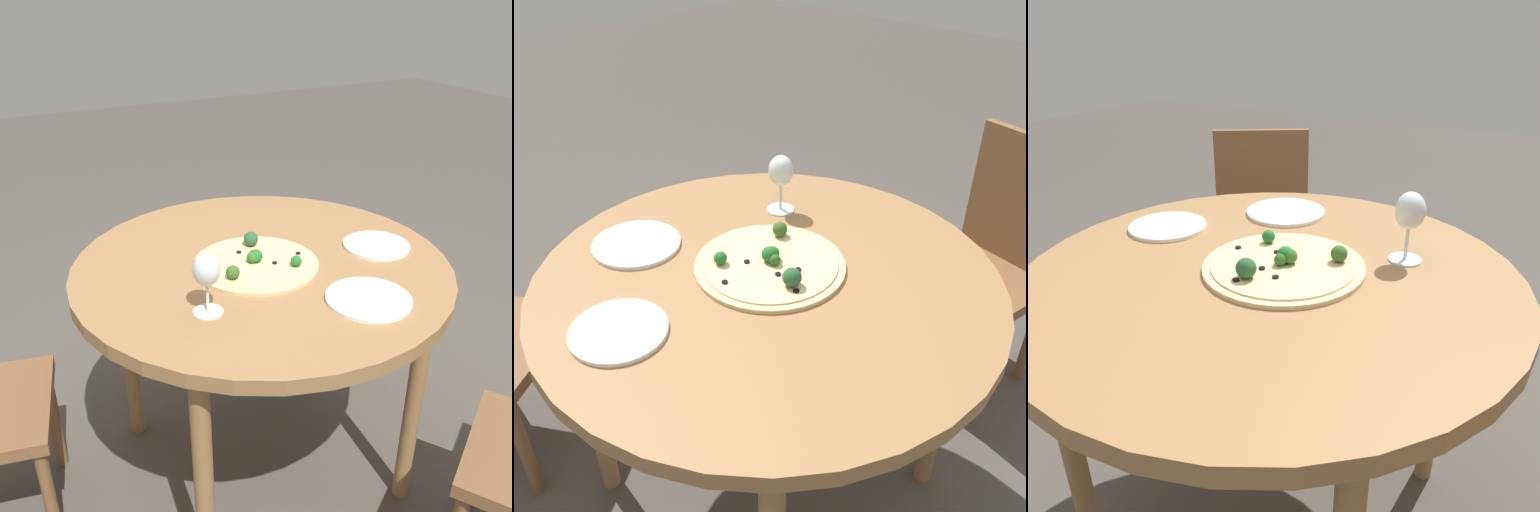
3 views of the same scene
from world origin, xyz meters
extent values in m
plane|color=#4C4742|center=(0.00, 0.00, 0.00)|extent=(12.00, 12.00, 0.00)
cylinder|color=olive|center=(0.00, 0.00, 0.75)|extent=(1.08, 1.08, 0.04)
cylinder|color=olive|center=(-0.34, -0.34, 0.37)|extent=(0.05, 0.05, 0.73)
cylinder|color=olive|center=(0.34, -0.34, 0.37)|extent=(0.05, 0.05, 0.73)
cylinder|color=olive|center=(-0.34, 0.34, 0.37)|extent=(0.05, 0.05, 0.73)
cylinder|color=olive|center=(0.34, 0.34, 0.37)|extent=(0.05, 0.05, 0.73)
cylinder|color=brown|center=(0.03, -0.68, 0.19)|extent=(0.04, 0.04, 0.39)
cylinder|color=brown|center=(-0.30, -0.61, 0.19)|extent=(0.04, 0.04, 0.39)
cylinder|color=brown|center=(0.47, 0.50, 0.19)|extent=(0.04, 0.04, 0.39)
cylinder|color=#DBBC89|center=(0.02, -0.03, 0.78)|extent=(0.36, 0.36, 0.01)
cylinder|color=beige|center=(0.02, -0.03, 0.78)|extent=(0.32, 0.32, 0.00)
sphere|color=#2D5E22|center=(0.00, -0.03, 0.80)|extent=(0.03, 0.03, 0.03)
sphere|color=#26572F|center=(-0.08, 0.01, 0.81)|extent=(0.04, 0.04, 0.04)
sphere|color=#21672A|center=(0.09, 0.06, 0.80)|extent=(0.03, 0.03, 0.03)
sphere|color=#2E6A20|center=(0.02, -0.04, 0.80)|extent=(0.03, 0.03, 0.03)
sphere|color=#335B20|center=(0.08, -0.13, 0.80)|extent=(0.04, 0.04, 0.04)
sphere|color=#206A29|center=(0.02, -0.03, 0.80)|extent=(0.04, 0.04, 0.04)
cylinder|color=black|center=(0.05, 0.01, 0.79)|extent=(0.01, 0.01, 0.00)
cylinder|color=black|center=(-0.06, -0.05, 0.79)|extent=(0.01, 0.01, 0.00)
cylinder|color=black|center=(-0.11, 0.02, 0.79)|extent=(0.01, 0.01, 0.00)
cylinder|color=black|center=(-0.03, 0.00, 0.79)|extent=(0.01, 0.01, 0.00)
cylinder|color=black|center=(0.03, 0.10, 0.79)|extent=(0.01, 0.01, 0.00)
cylinder|color=silver|center=(0.19, -0.24, 0.77)|extent=(0.08, 0.08, 0.00)
cylinder|color=silver|center=(0.19, -0.24, 0.81)|extent=(0.01, 0.01, 0.07)
ellipsoid|color=silver|center=(0.19, -0.24, 0.89)|extent=(0.07, 0.07, 0.08)
cylinder|color=white|center=(0.32, 0.14, 0.78)|extent=(0.22, 0.22, 0.01)
cylinder|color=white|center=(0.07, 0.35, 0.78)|extent=(0.20, 0.20, 0.01)
camera|label=1|loc=(1.29, -0.68, 1.51)|focal=40.00mm
camera|label=2|loc=(-0.75, 0.77, 1.54)|focal=40.00mm
camera|label=3|loc=(-0.84, -0.50, 1.26)|focal=35.00mm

